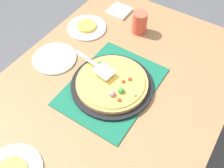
# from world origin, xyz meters

# --- Properties ---
(ground_plane) EXTENTS (8.00, 8.00, 0.00)m
(ground_plane) POSITION_xyz_m (0.00, 0.00, 0.00)
(ground_plane) COLOR #4C4C51
(dining_table) EXTENTS (1.40, 1.00, 0.75)m
(dining_table) POSITION_xyz_m (0.00, 0.00, 0.64)
(dining_table) COLOR olive
(dining_table) RESTS_ON ground_plane
(placemat) EXTENTS (0.48, 0.36, 0.01)m
(placemat) POSITION_xyz_m (0.00, 0.00, 0.75)
(placemat) COLOR #145B42
(placemat) RESTS_ON dining_table
(pizza_pan) EXTENTS (0.38, 0.38, 0.01)m
(pizza_pan) POSITION_xyz_m (0.00, 0.00, 0.76)
(pizza_pan) COLOR black
(pizza_pan) RESTS_ON placemat
(pizza) EXTENTS (0.33, 0.33, 0.05)m
(pizza) POSITION_xyz_m (0.00, 0.00, 0.78)
(pizza) COLOR tan
(pizza) RESTS_ON pizza_pan
(plate_near_left) EXTENTS (0.22, 0.22, 0.01)m
(plate_near_left) POSITION_xyz_m (-0.27, -0.35, 0.76)
(plate_near_left) COLOR white
(plate_near_left) RESTS_ON dining_table
(plate_side) EXTENTS (0.22, 0.22, 0.01)m
(plate_side) POSITION_xyz_m (0.01, -0.34, 0.76)
(plate_side) COLOR white
(plate_side) RESTS_ON dining_table
(served_slice_left) EXTENTS (0.11, 0.11, 0.02)m
(served_slice_left) POSITION_xyz_m (-0.27, -0.35, 0.77)
(served_slice_left) COLOR gold
(served_slice_left) RESTS_ON plate_near_left
(cup_far) EXTENTS (0.08, 0.08, 0.12)m
(cup_far) POSITION_xyz_m (-0.41, -0.09, 0.81)
(cup_far) COLOR #E04C38
(cup_far) RESTS_ON dining_table
(pizza_server) EXTENTS (0.08, 0.23, 0.01)m
(pizza_server) POSITION_xyz_m (-0.02, -0.10, 0.82)
(pizza_server) COLOR silver
(pizza_server) RESTS_ON pizza
(napkin_stack) EXTENTS (0.12, 0.12, 0.02)m
(napkin_stack) POSITION_xyz_m (-0.50, -0.27, 0.76)
(napkin_stack) COLOR white
(napkin_stack) RESTS_ON dining_table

